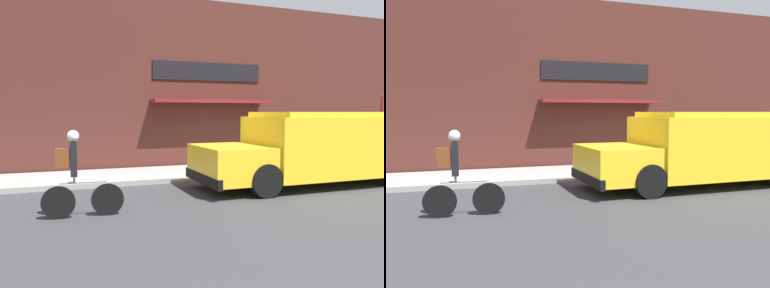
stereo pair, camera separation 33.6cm
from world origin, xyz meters
TOP-DOWN VIEW (x-y plane):
  - ground_plane at (0.00, 0.00)m, footprint 70.00×70.00m
  - sidewalk at (0.00, 1.22)m, footprint 28.00×2.43m
  - storefront at (-0.01, 2.57)m, footprint 17.63×0.95m
  - school_bus at (1.28, -1.47)m, footprint 6.62×2.65m
  - cyclist at (-5.29, -2.69)m, footprint 1.51×0.22m
  - trash_bin at (3.89, 1.44)m, footprint 0.59×0.59m

SIDE VIEW (x-z plane):
  - ground_plane at x=0.00m, z-range 0.00..0.00m
  - sidewalk at x=0.00m, z-range 0.00..0.14m
  - trash_bin at x=3.89m, z-range 0.14..1.02m
  - cyclist at x=-5.29m, z-range 0.00..1.64m
  - school_bus at x=1.28m, z-range 0.05..2.03m
  - storefront at x=-0.01m, z-range -0.01..5.85m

